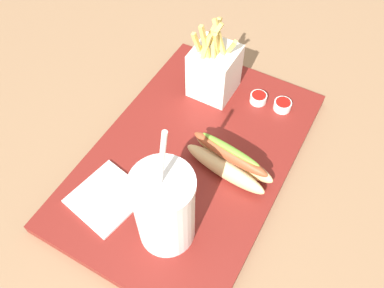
# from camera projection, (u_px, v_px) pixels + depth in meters

# --- Properties ---
(ground_plane) EXTENTS (2.40, 2.40, 0.02)m
(ground_plane) POSITION_uv_depth(u_px,v_px,m) (192.00, 163.00, 0.72)
(ground_plane) COLOR #8C6B4C
(food_tray) EXTENTS (0.50, 0.33, 0.02)m
(food_tray) POSITION_uv_depth(u_px,v_px,m) (192.00, 157.00, 0.71)
(food_tray) COLOR maroon
(food_tray) RESTS_ON ground_plane
(soda_cup) EXTENTS (0.09, 0.09, 0.24)m
(soda_cup) POSITION_uv_depth(u_px,v_px,m) (165.00, 209.00, 0.55)
(soda_cup) COLOR white
(soda_cup) RESTS_ON food_tray
(fries_basket) EXTENTS (0.08, 0.08, 0.17)m
(fries_basket) POSITION_uv_depth(u_px,v_px,m) (214.00, 70.00, 0.75)
(fries_basket) COLOR white
(fries_basket) RESTS_ON food_tray
(hot_dog_1) EXTENTS (0.07, 0.16, 0.07)m
(hot_dog_1) POSITION_uv_depth(u_px,v_px,m) (229.00, 161.00, 0.66)
(hot_dog_1) COLOR #E5C689
(hot_dog_1) RESTS_ON food_tray
(ketchup_cup_1) EXTENTS (0.03, 0.03, 0.02)m
(ketchup_cup_1) POSITION_uv_depth(u_px,v_px,m) (283.00, 105.00, 0.75)
(ketchup_cup_1) COLOR white
(ketchup_cup_1) RESTS_ON food_tray
(ketchup_cup_2) EXTENTS (0.03, 0.03, 0.02)m
(ketchup_cup_2) POSITION_uv_depth(u_px,v_px,m) (258.00, 98.00, 0.77)
(ketchup_cup_2) COLOR white
(ketchup_cup_2) RESTS_ON food_tray
(napkin_stack) EXTENTS (0.12, 0.12, 0.01)m
(napkin_stack) POSITION_uv_depth(u_px,v_px,m) (107.00, 198.00, 0.65)
(napkin_stack) COLOR white
(napkin_stack) RESTS_ON food_tray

